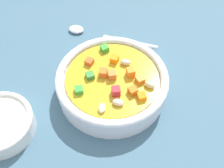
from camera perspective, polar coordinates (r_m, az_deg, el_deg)
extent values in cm
cube|color=#42667A|center=(50.05, 0.00, -2.16)|extent=(140.00, 140.00, 2.00)
cylinder|color=white|center=(47.79, 0.00, -0.26)|extent=(18.96, 18.96, 3.57)
torus|color=white|center=(46.03, 0.00, 1.38)|extent=(19.23, 19.23, 1.41)
cylinder|color=gold|center=(46.21, 0.00, 1.21)|extent=(15.95, 15.95, 0.40)
ellipsoid|color=beige|center=(42.57, 1.28, -3.86)|extent=(2.10, 2.10, 0.97)
cube|color=green|center=(44.00, -6.71, -1.63)|extent=(1.61, 1.61, 0.95)
cube|color=green|center=(49.86, -1.57, 7.42)|extent=(1.32, 1.32, 1.00)
cube|color=red|center=(43.44, 0.84, -1.53)|extent=(1.66, 1.66, 1.48)
cube|color=orange|center=(45.39, 5.89, 0.91)|extent=(1.30, 1.30, 0.97)
cube|color=orange|center=(47.87, -4.77, 4.66)|extent=(1.79, 1.79, 0.95)
ellipsoid|color=beige|center=(47.61, 2.85, 4.57)|extent=(2.13, 2.05, 1.06)
cube|color=orange|center=(45.71, 0.36, 2.17)|extent=(1.65, 1.65, 1.34)
cube|color=orange|center=(45.86, -1.86, 2.34)|extent=(1.81, 1.81, 1.32)
cube|color=orange|center=(43.84, 4.35, -1.41)|extent=(1.31, 1.31, 1.13)
cube|color=orange|center=(43.45, 6.23, -2.59)|extent=(1.58, 1.58, 0.95)
ellipsoid|color=beige|center=(42.15, -2.12, -5.02)|extent=(1.96, 2.15, 0.78)
cube|color=#398935|center=(45.89, -4.63, 1.78)|extent=(1.42, 1.42, 0.91)
cube|color=orange|center=(45.90, 3.91, 2.45)|extent=(1.57, 1.57, 1.50)
cube|color=orange|center=(47.96, 0.53, 5.20)|extent=(1.82, 1.82, 1.14)
ellipsoid|color=beige|center=(44.89, 7.93, -0.11)|extent=(1.96, 2.15, 1.11)
cylinder|color=silver|center=(57.20, 3.82, 9.00)|extent=(8.77, 8.81, 0.84)
ellipsoid|color=silver|center=(59.99, -7.48, 11.25)|extent=(4.03, 4.03, 1.00)
cylinder|color=white|center=(47.54, -22.27, -8.00)|extent=(10.81, 10.81, 2.65)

